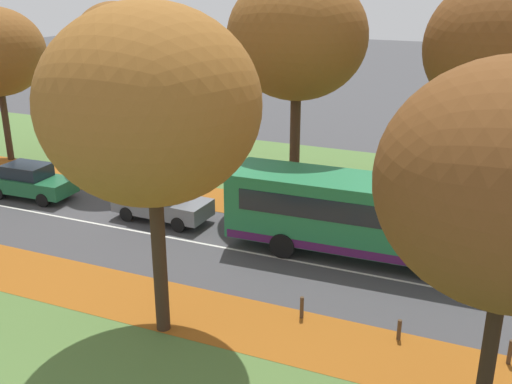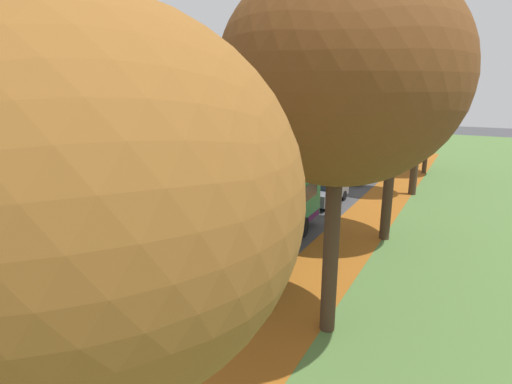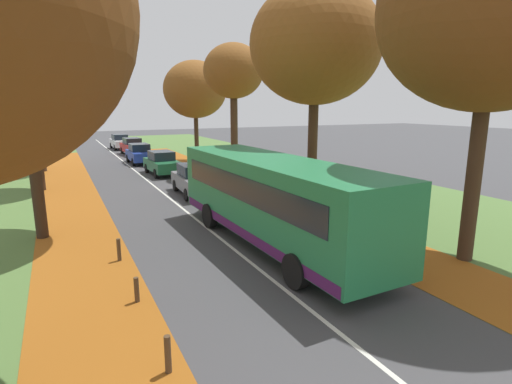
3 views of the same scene
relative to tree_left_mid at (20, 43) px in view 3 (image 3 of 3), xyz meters
The scene contains 20 objects.
leaf_litter_left 6.97m from the tree_left_mid, 49.10° to the right, with size 2.80×60.00×0.00m, color #9E5619.
grass_verge_right 17.06m from the tree_left_mid, 17.27° to the left, with size 12.00×90.00×0.01m, color #517538.
leaf_litter_right 12.44m from the tree_left_mid, ahead, with size 2.80×60.00×0.00m, color #9E5619.
road_centre_line 10.02m from the tree_left_mid, 38.91° to the left, with size 0.12×80.00×0.01m, color silver.
tree_left_mid is the anchor object (origin of this frame).
tree_left_far 9.41m from the tree_left_mid, 91.30° to the left, with size 4.79×4.79×8.44m.
tree_left_distant 16.92m from the tree_left_mid, 90.99° to the left, with size 5.61×5.61×10.04m.
tree_right_near 14.50m from the tree_left_mid, 34.87° to the right, with size 6.30×6.30×10.18m.
tree_right_mid 11.84m from the tree_left_mid, ahead, with size 6.07×6.07×10.19m.
tree_right_far 15.06m from the tree_left_mid, 38.76° to the left, with size 4.01×4.01×8.77m.
tree_right_distant 20.73m from the tree_left_mid, 56.05° to the left, with size 5.27×5.27×8.41m.
bollard_third 11.68m from the tree_left_mid, 77.01° to the right, with size 0.12×0.12×0.73m, color #4C3823.
bollard_fourth 9.44m from the tree_left_mid, 71.60° to the right, with size 0.12×0.12×0.64m, color #4C3823.
bollard_fifth 7.65m from the tree_left_mid, 58.75° to the right, with size 0.12×0.12×0.72m, color #4C3823.
bus 9.81m from the tree_left_mid, 31.57° to the right, with size 2.87×10.47×2.98m.
car_grey_lead 10.40m from the tree_left_mid, 31.71° to the left, with size 1.93×4.27×1.62m.
car_green_following 14.92m from the tree_left_mid, 58.24° to the left, with size 1.87×4.24×1.62m.
car_blue_third_in_line 20.12m from the tree_left_mid, 69.06° to the left, with size 1.79×4.20×1.62m.
car_red_fourth_in_line 26.22m from the tree_left_mid, 73.18° to the left, with size 1.94×4.28×1.62m.
car_white_trailing 31.69m from the tree_left_mid, 76.90° to the left, with size 1.89×4.25×1.62m.
Camera 3 is at (-4.99, -0.57, 4.72)m, focal length 28.00 mm.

